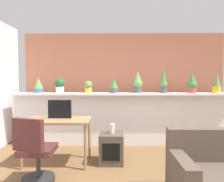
# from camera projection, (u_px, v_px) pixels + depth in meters

# --- Properties ---
(divider_wall) EXTENTS (4.71, 0.16, 1.08)m
(divider_wall) POSITION_uv_depth(u_px,v_px,m) (125.00, 120.00, 4.50)
(divider_wall) COLOR white
(divider_wall) RESTS_ON ground
(plant_shelf) EXTENTS (4.71, 0.39, 0.04)m
(plant_shelf) POSITION_uv_depth(u_px,v_px,m) (125.00, 94.00, 4.43)
(plant_shelf) COLOR white
(plant_shelf) RESTS_ON divider_wall
(brick_wall_behind) EXTENTS (4.71, 0.10, 2.50)m
(brick_wall_behind) POSITION_uv_depth(u_px,v_px,m) (124.00, 86.00, 5.06)
(brick_wall_behind) COLOR #AD664C
(brick_wall_behind) RESTS_ON ground
(potted_plant_0) EXTENTS (0.19, 0.19, 0.33)m
(potted_plant_0) POSITION_uv_depth(u_px,v_px,m) (38.00, 85.00, 4.48)
(potted_plant_0) COLOR #386B84
(potted_plant_0) RESTS_ON plant_shelf
(potted_plant_1) EXTENTS (0.21, 0.21, 0.31)m
(potted_plant_1) POSITION_uv_depth(u_px,v_px,m) (60.00, 85.00, 4.46)
(potted_plant_1) COLOR silver
(potted_plant_1) RESTS_ON plant_shelf
(potted_plant_2) EXTENTS (0.17, 0.17, 0.26)m
(potted_plant_2) POSITION_uv_depth(u_px,v_px,m) (88.00, 87.00, 4.42)
(potted_plant_2) COLOR gold
(potted_plant_2) RESTS_ON plant_shelf
(potted_plant_3) EXTENTS (0.18, 0.18, 0.30)m
(potted_plant_3) POSITION_uv_depth(u_px,v_px,m) (114.00, 86.00, 4.41)
(potted_plant_3) COLOR #4C4C51
(potted_plant_3) RESTS_ON plant_shelf
(potted_plant_4) EXTENTS (0.21, 0.21, 0.47)m
(potted_plant_4) POSITION_uv_depth(u_px,v_px,m) (138.00, 82.00, 4.45)
(potted_plant_4) COLOR #4C4C51
(potted_plant_4) RESTS_ON plant_shelf
(potted_plant_5) EXTENTS (0.15, 0.15, 0.54)m
(potted_plant_5) POSITION_uv_depth(u_px,v_px,m) (164.00, 81.00, 4.40)
(potted_plant_5) COLOR #4C4C51
(potted_plant_5) RESTS_ON plant_shelf
(potted_plant_6) EXTENTS (0.19, 0.19, 0.42)m
(potted_plant_6) POSITION_uv_depth(u_px,v_px,m) (192.00, 84.00, 4.37)
(potted_plant_6) COLOR #B7474C
(potted_plant_6) RESTS_ON plant_shelf
(potted_plant_7) EXTENTS (0.17, 0.17, 0.44)m
(potted_plant_7) POSITION_uv_depth(u_px,v_px,m) (217.00, 84.00, 4.39)
(potted_plant_7) COLOR gold
(potted_plant_7) RESTS_ON plant_shelf
(desk) EXTENTS (1.10, 0.60, 0.75)m
(desk) POSITION_uv_depth(u_px,v_px,m) (57.00, 124.00, 3.48)
(desk) COLOR #99754C
(desk) RESTS_ON ground
(tv_monitor) EXTENTS (0.39, 0.04, 0.31)m
(tv_monitor) POSITION_uv_depth(u_px,v_px,m) (60.00, 109.00, 3.54)
(tv_monitor) COLOR black
(tv_monitor) RESTS_ON desk
(office_chair) EXTENTS (0.50, 0.50, 0.91)m
(office_chair) POSITION_uv_depth(u_px,v_px,m) (35.00, 155.00, 2.81)
(office_chair) COLOR #262628
(office_chair) RESTS_ON ground
(side_cube_shelf) EXTENTS (0.40, 0.41, 0.50)m
(side_cube_shelf) POSITION_uv_depth(u_px,v_px,m) (111.00, 148.00, 3.53)
(side_cube_shelf) COLOR #4C4238
(side_cube_shelf) RESTS_ON ground
(vase_on_shelf) EXTENTS (0.08, 0.08, 0.16)m
(vase_on_shelf) POSITION_uv_depth(u_px,v_px,m) (112.00, 129.00, 3.53)
(vase_on_shelf) COLOR silver
(vase_on_shelf) RESTS_ON side_cube_shelf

